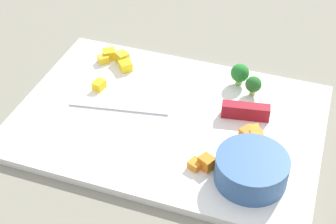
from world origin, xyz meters
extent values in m
plane|color=gray|center=(0.00, 0.00, 0.00)|extent=(4.00, 4.00, 0.00)
cube|color=white|center=(0.00, 0.00, 0.01)|extent=(0.46, 0.32, 0.01)
cylinder|color=#365D91|center=(-0.14, 0.08, 0.03)|extent=(0.10, 0.10, 0.04)
cube|color=silver|center=(0.08, 0.00, 0.01)|extent=(0.16, 0.05, 0.00)
cube|color=maroon|center=(-0.11, -0.04, 0.02)|extent=(0.07, 0.03, 0.02)
cube|color=orange|center=(-0.14, 0.02, 0.02)|extent=(0.02, 0.02, 0.01)
cube|color=orange|center=(-0.13, 0.03, 0.02)|extent=(0.02, 0.02, 0.01)
cube|color=orange|center=(-0.07, 0.09, 0.02)|extent=(0.02, 0.02, 0.01)
cube|color=orange|center=(-0.13, 0.00, 0.02)|extent=(0.02, 0.02, 0.02)
cube|color=orange|center=(-0.08, 0.08, 0.02)|extent=(0.02, 0.02, 0.02)
cube|color=orange|center=(-0.11, 0.03, 0.02)|extent=(0.02, 0.02, 0.02)
cube|color=orange|center=(-0.14, 0.01, 0.02)|extent=(0.02, 0.02, 0.02)
cube|color=orange|center=(-0.12, 0.01, 0.02)|extent=(0.02, 0.02, 0.02)
cube|color=yellow|center=(0.13, -0.03, 0.02)|extent=(0.02, 0.02, 0.01)
cube|color=yellow|center=(0.15, -0.10, 0.02)|extent=(0.02, 0.02, 0.01)
cube|color=yellow|center=(0.11, -0.09, 0.02)|extent=(0.03, 0.03, 0.02)
cube|color=yellow|center=(0.12, -0.11, 0.02)|extent=(0.03, 0.03, 0.02)
cube|color=yellow|center=(0.15, -0.12, 0.02)|extent=(0.03, 0.03, 0.02)
cylinder|color=#8EB957|center=(-0.11, -0.10, 0.02)|extent=(0.01, 0.01, 0.01)
sphere|color=#236524|center=(-0.11, -0.10, 0.03)|extent=(0.03, 0.03, 0.03)
cylinder|color=#89BF5E|center=(-0.08, -0.12, 0.02)|extent=(0.01, 0.01, 0.01)
sphere|color=#237529|center=(-0.08, -0.12, 0.03)|extent=(0.03, 0.03, 0.03)
camera|label=1|loc=(-0.18, 0.53, 0.50)|focal=52.86mm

